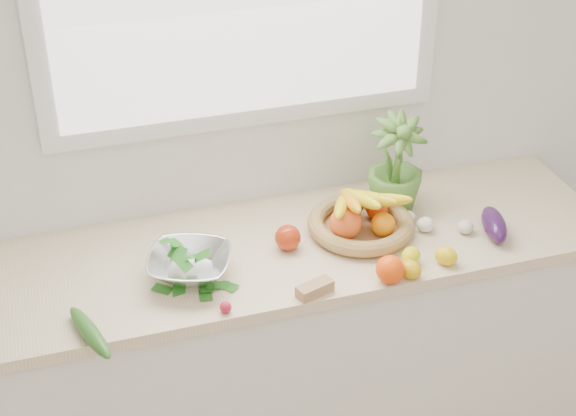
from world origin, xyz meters
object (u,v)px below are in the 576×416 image
object	(u,v)px
potted_herb	(396,165)
fruit_basket	(360,219)
cucumber	(90,332)
colander_with_spinach	(189,260)
eggplant	(494,224)
apple	(288,238)

from	to	relation	value
potted_herb	fruit_basket	world-z (taller)	potted_herb
cucumber	colander_with_spinach	xyz separation A→B (m)	(0.32, 0.19, 0.04)
cucumber	fruit_basket	world-z (taller)	fruit_basket
potted_herb	fruit_basket	xyz separation A→B (m)	(-0.16, -0.11, -0.12)
potted_herb	colander_with_spinach	size ratio (longest dim) A/B	1.04
eggplant	potted_herb	xyz separation A→B (m)	(-0.25, 0.25, 0.13)
potted_herb	fruit_basket	bearing A→B (deg)	-147.06
fruit_basket	potted_herb	bearing A→B (deg)	32.94
eggplant	fruit_basket	bearing A→B (deg)	160.69
apple	fruit_basket	xyz separation A→B (m)	(0.25, 0.02, 0.01)
cucumber	apple	bearing A→B (deg)	21.50
cucumber	fruit_basket	bearing A→B (deg)	17.13
apple	colander_with_spinach	distance (m)	0.33
eggplant	colander_with_spinach	bearing A→B (deg)	176.54
potted_herb	cucumber	bearing A→B (deg)	-160.20
apple	potted_herb	size ratio (longest dim) A/B	0.24
fruit_basket	colander_with_spinach	world-z (taller)	fruit_basket
potted_herb	colander_with_spinach	bearing A→B (deg)	-165.72
cucumber	colander_with_spinach	size ratio (longest dim) A/B	0.79
eggplant	colander_with_spinach	xyz separation A→B (m)	(-0.99, 0.06, 0.03)
colander_with_spinach	potted_herb	bearing A→B (deg)	14.28
fruit_basket	colander_with_spinach	bearing A→B (deg)	-171.79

